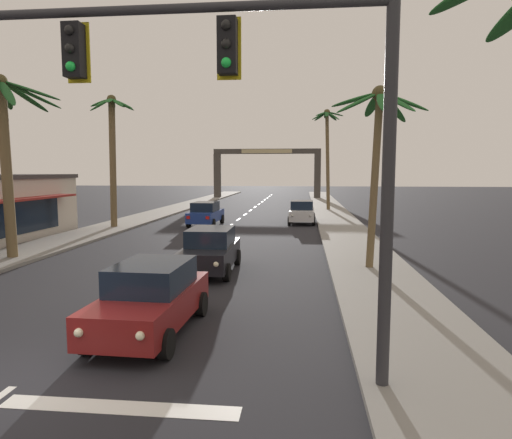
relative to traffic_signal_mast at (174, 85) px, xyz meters
name	(u,v)px	position (x,y,z in m)	size (l,w,h in m)	color
ground_plane	(17,384)	(-2.92, -0.41, -5.32)	(220.00, 220.00, 0.00)	#232328
sidewalk_right	(347,234)	(4.88, 19.59, -5.25)	(3.20, 110.00, 0.14)	gray
sidewalk_left	(99,231)	(-10.72, 19.59, -5.25)	(3.20, 110.00, 0.14)	gray
lane_markings	(224,236)	(-2.46, 18.67, -5.31)	(4.28, 86.45, 0.01)	silver
traffic_signal_mast	(174,85)	(0.00, 0.00, 0.00)	(11.11, 0.41, 7.35)	#2D2D33
sedan_lead_at_stop_bar	(151,298)	(-1.35, 2.43, -4.46)	(2.05, 4.49, 1.68)	maroon
sedan_third_in_queue	(210,250)	(-1.29, 9.05, -4.46)	(1.99, 4.47, 1.68)	black
sedan_oncoming_far	(206,214)	(-4.65, 23.72, -4.46)	(2.07, 4.50, 1.68)	navy
sedan_parked_nearest_kerb	(302,212)	(2.15, 25.83, -4.46)	(1.99, 4.47, 1.68)	silver
palm_left_second	(4,131)	(-10.40, 10.42, 0.22)	(4.85, 4.76, 7.90)	brown
palm_left_third	(112,140)	(-10.36, 21.36, 0.57)	(3.07, 3.15, 8.84)	brown
palm_right_second	(378,132)	(5.02, 9.91, 0.02)	(3.60, 3.49, 7.05)	brown
palm_right_farthest	(327,140)	(4.49, 36.74, 1.57)	(3.11, 3.15, 9.76)	brown
town_gateway_arch	(267,166)	(-2.92, 56.35, -0.79)	(15.12, 0.90, 6.99)	#423D38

